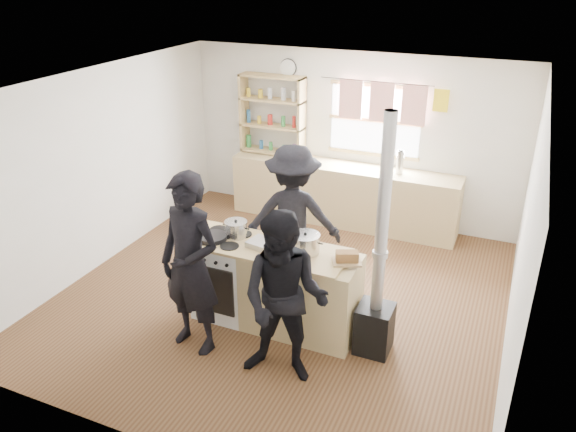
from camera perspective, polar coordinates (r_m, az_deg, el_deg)
The scene contains 14 objects.
ground at distance 6.79m, azimuth -0.50°, elevation -8.02°, with size 5.00×5.00×0.01m, color brown.
back_counter at distance 8.43m, azimuth 5.57°, elevation 2.20°, with size 3.40×0.55×0.90m, color tan.
shelving_unit at distance 8.60m, azimuth -1.61°, elevation 10.26°, with size 1.00×0.28×1.20m.
thermos at distance 8.02m, azimuth 11.30°, elevation 5.36°, with size 0.10×0.10×0.33m, color silver.
cooking_island at distance 6.06m, azimuth -1.37°, elevation -7.16°, with size 1.97×0.64×0.93m.
skillet_greens at distance 6.04m, azimuth -7.67°, elevation -2.14°, with size 0.42×0.42×0.05m.
roast_tray at distance 5.85m, azimuth -2.54°, elevation -2.82°, with size 0.34×0.29×0.06m.
stockpot_stove at distance 6.06m, azimuth -5.30°, elevation -1.30°, with size 0.25×0.25×0.20m.
stockpot_counter at distance 5.71m, azimuth 1.77°, elevation -2.80°, with size 0.30×0.30×0.22m.
bread_board at distance 5.57m, azimuth 6.01°, elevation -4.27°, with size 0.34×0.30×0.12m.
flue_heater at distance 5.64m, azimuth 9.00°, elevation -8.03°, with size 0.35×0.35×2.50m.
person_near_left at distance 5.57m, azimuth -9.88°, elevation -4.92°, with size 0.69×0.45×1.89m, color black.
person_near_right at distance 5.13m, azimuth -0.35°, elevation -8.50°, with size 0.83×0.65×1.71m, color black.
person_far at distance 6.64m, azimuth 0.50°, elevation -0.08°, with size 1.14×0.65×1.76m, color black.
Camera 1 is at (2.31, -5.21, 3.68)m, focal length 35.00 mm.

